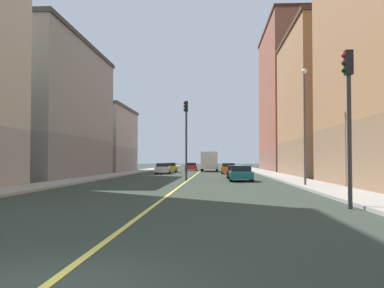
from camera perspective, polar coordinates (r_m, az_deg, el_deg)
The scene contains 18 objects.
ground_plane at distance 6.89m, azimuth -18.35°, elevation -17.03°, with size 400.00×400.00×0.00m, color #2B372D.
sidewalk_left at distance 55.63m, azimuth 9.94°, elevation -3.76°, with size 2.75×168.00×0.15m, color #9E9B93.
sidewalk_right at distance 56.40m, azimuth -8.73°, elevation -3.75°, with size 2.75×168.00×0.15m, color #9E9B93.
lane_center_stripe at distance 55.28m, azimuth 0.54°, elevation -3.87°, with size 0.16×154.00×0.01m, color #E5D14C.
building_left_mid at distance 51.77m, azimuth 16.97°, elevation 4.98°, with size 9.08×17.73×16.03m.
building_left_far at distance 73.43m, azimuth 12.82°, elevation 5.61°, with size 9.08×23.25×22.94m.
building_right_midblock at distance 47.91m, azimuth -18.13°, elevation 4.14°, with size 9.08×21.88×13.69m.
building_right_distant at distance 67.34m, azimuth -11.81°, elevation 0.55°, with size 9.08×16.21×9.50m.
traffic_light_left_near at distance 17.41m, azimuth 19.35°, elevation 4.64°, with size 0.40×0.32×5.82m.
traffic_light_median_far at distance 38.34m, azimuth -0.76°, elevation 1.81°, with size 0.40×0.32×6.83m.
street_lamp_left_near at distance 30.54m, azimuth 14.17°, elevation 3.63°, with size 0.36×0.36×7.70m.
car_red at distance 73.31m, azimuth -0.12°, elevation -2.92°, with size 2.09×4.39×1.31m.
car_white at distance 57.29m, azimuth -3.73°, elevation -3.13°, with size 1.96×4.54×1.36m.
car_orange at distance 57.36m, azimuth 4.69°, elevation -3.15°, with size 1.95×4.22×1.36m.
car_yellow at distance 64.34m, azimuth -2.75°, elevation -3.03°, with size 1.81×3.93×1.36m.
car_maroon at distance 43.73m, azimuth 5.60°, elevation -3.56°, with size 1.84×4.33×1.23m.
car_teal at distance 37.70m, azimuth 6.24°, elevation -3.76°, with size 1.94×4.24×1.31m.
box_truck at distance 68.75m, azimuth 2.24°, elevation -2.19°, with size 2.56×7.95×2.98m.
Camera 1 is at (2.40, -6.20, 1.79)m, focal length 41.79 mm.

